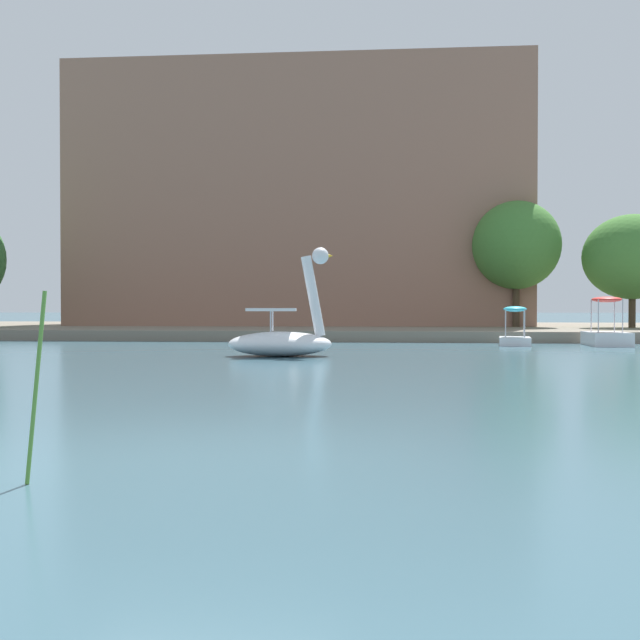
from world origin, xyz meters
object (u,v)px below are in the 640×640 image
object	(u,v)px
pedal_boat_cyan	(515,334)
pedal_boat_red	(606,332)
swan_boat	(283,337)
tree_broadleaf_behind_dock	(516,245)
tree_sapling_by_fence	(632,257)

from	to	relation	value
pedal_boat_cyan	pedal_boat_red	distance (m)	3.19
swan_boat	tree_broadleaf_behind_dock	world-z (taller)	tree_broadleaf_behind_dock
tree_sapling_by_fence	tree_broadleaf_behind_dock	bearing A→B (deg)	168.28
pedal_boat_cyan	tree_broadleaf_behind_dock	distance (m)	10.43
pedal_boat_cyan	pedal_boat_red	xyz separation A→B (m)	(3.18, 0.16, 0.05)
pedal_boat_cyan	tree_sapling_by_fence	distance (m)	11.22
swan_boat	tree_broadleaf_behind_dock	bearing A→B (deg)	62.00
pedal_boat_red	tree_broadleaf_behind_dock	bearing A→B (deg)	100.11
tree_broadleaf_behind_dock	swan_boat	bearing A→B (deg)	-118.00
swan_boat	pedal_boat_red	world-z (taller)	swan_boat
swan_boat	tree_sapling_by_fence	bearing A→B (deg)	48.08
swan_boat	tree_sapling_by_fence	xyz separation A→B (m)	(13.81, 15.37, 3.17)
tree_broadleaf_behind_dock	tree_sapling_by_fence	distance (m)	5.22
swan_boat	pedal_boat_red	size ratio (longest dim) A/B	1.34
pedal_boat_red	tree_broadleaf_behind_dock	world-z (taller)	tree_broadleaf_behind_dock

